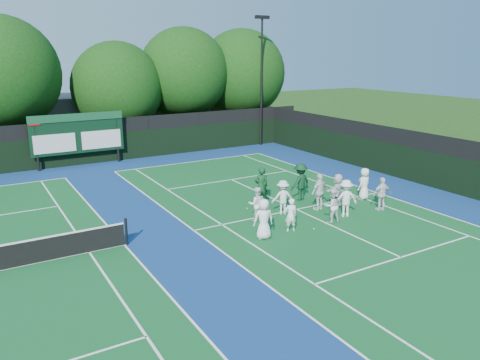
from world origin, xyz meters
TOP-DOWN VIEW (x-y plane):
  - ground at (0.00, 0.00)m, footprint 120.00×120.00m
  - court_apron at (-6.00, 1.00)m, footprint 34.00×32.00m
  - near_court at (0.00, 1.00)m, footprint 11.05×23.85m
  - back_fence at (-6.00, 16.00)m, footprint 34.00×0.08m
  - divider_fence_right at (9.00, 1.00)m, footprint 0.08×32.00m
  - scoreboard at (-7.01, 15.59)m, footprint 6.00×0.21m
  - clubhouse at (-2.00, 24.00)m, footprint 18.00×6.00m
  - light_pole_right at (7.50, 15.70)m, footprint 1.20×0.30m
  - tree_b at (-10.62, 19.58)m, footprint 7.69×7.69m
  - tree_c at (-2.88, 19.58)m, footprint 6.83×6.83m
  - tree_d at (2.64, 19.58)m, footprint 7.21×7.21m
  - tree_e at (8.07, 19.58)m, footprint 7.50×7.50m
  - tennis_ball_0 at (-0.97, -1.53)m, footprint 0.07×0.07m
  - tennis_ball_1 at (2.32, 0.60)m, footprint 0.07×0.07m
  - tennis_ball_3 at (-2.03, 2.27)m, footprint 0.07×0.07m
  - tennis_ball_4 at (1.80, 4.95)m, footprint 0.07×0.07m
  - tennis_ball_5 at (4.35, -0.55)m, footprint 0.07×0.07m
  - player_front_0 at (-3.39, -1.23)m, footprint 0.93×0.71m
  - player_front_1 at (-1.94, -1.13)m, footprint 0.61×0.49m
  - player_front_2 at (0.29, -1.19)m, footprint 0.84×0.70m
  - player_front_3 at (1.35, -0.91)m, footprint 1.29×1.00m
  - player_front_4 at (3.46, -1.15)m, footprint 1.02×0.58m
  - player_back_0 at (-2.49, 0.70)m, footprint 0.94×0.85m
  - player_back_1 at (-0.93, 0.86)m, footprint 1.20×0.95m
  - player_back_2 at (0.94, 0.45)m, footprint 1.12×0.62m
  - player_back_3 at (2.09, 0.45)m, footprint 1.60×0.97m
  - player_back_4 at (4.00, 0.55)m, footprint 0.91×0.69m
  - coach_left at (-1.08, 2.50)m, footprint 0.80×0.63m
  - coach_right at (1.07, 2.12)m, footprint 1.37×0.95m

SIDE VIEW (x-z plane):
  - ground at x=0.00m, z-range 0.00..0.00m
  - court_apron at x=-6.00m, z-range 0.00..0.01m
  - near_court at x=0.00m, z-range 0.01..0.01m
  - tennis_ball_0 at x=-0.97m, z-range 0.00..0.07m
  - tennis_ball_1 at x=2.32m, z-range 0.00..0.07m
  - tennis_ball_3 at x=-2.03m, z-range 0.00..0.07m
  - tennis_ball_4 at x=1.80m, z-range 0.00..0.07m
  - tennis_ball_5 at x=4.35m, z-range 0.00..0.07m
  - player_front_1 at x=-1.94m, z-range 0.00..1.47m
  - player_front_2 at x=0.29m, z-range 0.00..1.56m
  - player_back_0 at x=-2.49m, z-range 0.00..1.58m
  - player_back_1 at x=-0.93m, z-range 0.00..1.63m
  - player_front_4 at x=3.46m, z-range 0.00..1.64m
  - player_back_3 at x=2.09m, z-range 0.00..1.65m
  - player_back_4 at x=4.00m, z-range 0.00..1.67m
  - player_front_0 at x=-3.39m, z-range 0.00..1.69m
  - player_front_3 at x=1.35m, z-range 0.00..1.76m
  - player_back_2 at x=0.94m, z-range 0.00..1.81m
  - coach_left at x=-1.08m, z-range 0.00..1.93m
  - coach_right at x=1.07m, z-range 0.00..1.94m
  - back_fence at x=-6.00m, z-range -0.14..2.86m
  - divider_fence_right at x=9.00m, z-range -0.14..2.86m
  - clubhouse at x=-2.00m, z-range 0.00..4.00m
  - scoreboard at x=-7.01m, z-range 0.42..3.97m
  - tree_c at x=-2.88m, z-range 0.53..8.77m
  - tree_e at x=8.07m, z-range 0.74..10.13m
  - tree_d at x=2.64m, z-range 0.90..10.29m
  - tree_b at x=-10.62m, z-range 0.88..10.73m
  - light_pole_right at x=7.50m, z-range 1.24..11.36m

